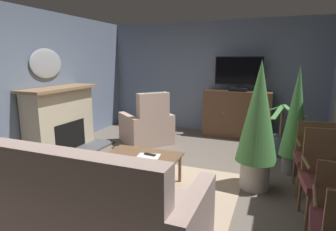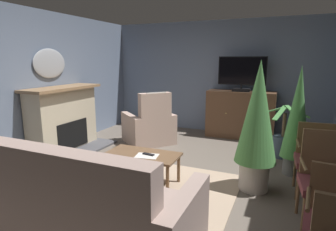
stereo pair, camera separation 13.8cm
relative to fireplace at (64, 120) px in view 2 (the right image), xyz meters
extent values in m
cube|color=#665B51|center=(2.25, -0.34, -0.60)|extent=(5.65, 6.34, 0.04)
cube|color=slate|center=(2.25, 2.58, 0.71)|extent=(5.65, 0.10, 2.60)
cube|color=slate|center=(-0.33, -0.34, 0.71)|extent=(0.10, 6.34, 2.60)
cube|color=tan|center=(2.11, -0.81, -0.58)|extent=(2.52, 1.80, 0.01)
cube|color=#4C4C51|center=(0.39, 0.00, -0.56)|extent=(0.50, 1.59, 0.04)
cube|color=beige|center=(-0.03, 0.00, 0.00)|extent=(0.44, 1.39, 1.17)
cube|color=black|center=(0.15, 0.00, -0.26)|extent=(0.10, 0.78, 0.52)
cube|color=#93704C|center=(0.01, 0.00, 0.62)|extent=(0.56, 1.55, 0.05)
ellipsoid|color=#B2B7BF|center=(-0.25, 0.00, 1.06)|extent=(0.06, 0.76, 0.55)
cube|color=#402A1C|center=(2.93, 2.23, -0.55)|extent=(1.39, 0.44, 0.06)
cube|color=brown|center=(2.93, 2.23, -0.06)|extent=(1.45, 0.50, 1.04)
sphere|color=tan|center=(2.67, 1.97, -0.01)|extent=(0.03, 0.03, 0.03)
sphere|color=tan|center=(3.20, 1.97, -0.01)|extent=(0.03, 0.03, 0.03)
cube|color=black|center=(2.93, 2.18, 0.48)|extent=(0.36, 0.20, 0.06)
cylinder|color=black|center=(2.93, 2.18, 0.55)|extent=(0.04, 0.04, 0.08)
cube|color=black|center=(2.93, 2.18, 0.90)|extent=(1.01, 0.05, 0.60)
cube|color=black|center=(2.93, 2.15, 0.90)|extent=(0.97, 0.01, 0.56)
cube|color=brown|center=(2.07, -0.70, -0.16)|extent=(1.04, 0.53, 0.03)
cylinder|color=brown|center=(2.53, -0.48, -0.38)|extent=(0.04, 0.04, 0.41)
cylinder|color=brown|center=(1.60, -0.50, -0.38)|extent=(0.04, 0.04, 0.41)
cylinder|color=brown|center=(2.54, -0.89, -0.38)|extent=(0.04, 0.04, 0.41)
cylinder|color=brown|center=(1.61, -0.91, -0.38)|extent=(0.04, 0.04, 0.41)
cube|color=black|center=(2.18, -0.73, -0.13)|extent=(0.17, 0.07, 0.02)
cube|color=silver|center=(2.18, -0.77, -0.14)|extent=(0.34, 0.27, 0.01)
cube|color=#A3897F|center=(2.26, -2.00, -0.36)|extent=(1.70, 0.91, 0.46)
cube|color=#A3897F|center=(2.26, -2.36, 0.16)|extent=(1.70, 0.20, 0.57)
cube|color=#A3897F|center=(1.33, -2.00, -0.25)|extent=(0.15, 0.91, 0.68)
cube|color=slate|center=(1.95, -2.14, -0.01)|extent=(0.37, 0.15, 0.36)
cube|color=#BC9E8E|center=(1.23, 1.09, -0.38)|extent=(1.09, 1.06, 0.42)
cube|color=#BC9E8E|center=(1.50, 0.86, 0.17)|extent=(0.55, 0.61, 0.67)
cube|color=#BC9E8E|center=(0.99, 0.79, -0.28)|extent=(0.76, 0.67, 0.62)
cube|color=#BC9E8E|center=(1.48, 1.38, -0.28)|extent=(0.76, 0.67, 0.62)
cube|color=white|center=(1.56, 0.82, 0.40)|extent=(0.27, 0.32, 0.24)
cube|color=brown|center=(4.26, -1.69, -0.13)|extent=(0.46, 0.53, 0.08)
cube|color=brown|center=(4.28, -1.46, 0.09)|extent=(0.38, 0.07, 0.45)
cylinder|color=brown|center=(4.07, -1.67, 0.09)|extent=(0.06, 0.40, 0.03)
cube|color=brown|center=(4.26, -0.88, -0.13)|extent=(0.47, 0.51, 0.08)
cube|color=brown|center=(4.24, -0.66, 0.14)|extent=(0.39, 0.08, 0.55)
cylinder|color=brown|center=(4.10, -1.10, -0.38)|extent=(0.04, 0.04, 0.41)
cylinder|color=brown|center=(4.06, -0.69, -0.38)|extent=(0.04, 0.04, 0.41)
cylinder|color=brown|center=(4.42, -0.66, -0.38)|extent=(0.04, 0.04, 0.41)
cylinder|color=brown|center=(4.07, -0.90, 0.09)|extent=(0.07, 0.38, 0.03)
cube|color=brown|center=(4.26, -0.14, -0.13)|extent=(0.51, 0.49, 0.08)
cube|color=brown|center=(4.25, 0.07, 0.10)|extent=(0.45, 0.07, 0.47)
cylinder|color=brown|center=(4.06, -0.35, -0.38)|extent=(0.04, 0.04, 0.41)
cylinder|color=brown|center=(4.49, -0.32, -0.38)|extent=(0.04, 0.04, 0.41)
cylinder|color=brown|center=(4.04, 0.04, -0.38)|extent=(0.04, 0.04, 0.41)
cylinder|color=brown|center=(4.46, 0.07, -0.38)|extent=(0.04, 0.04, 0.41)
cylinder|color=brown|center=(4.04, -0.15, 0.09)|extent=(0.06, 0.37, 0.03)
cylinder|color=slate|center=(4.02, 0.48, -0.44)|extent=(0.29, 0.29, 0.28)
cone|color=#4C8E47|center=(4.02, 0.48, 0.38)|extent=(0.41, 0.41, 1.36)
cylinder|color=beige|center=(3.53, -0.26, -0.39)|extent=(0.39, 0.39, 0.39)
cone|color=#4C8E47|center=(3.53, -0.26, 0.48)|extent=(0.54, 0.54, 1.33)
cylinder|color=#3D4C5B|center=(3.85, 1.25, -0.40)|extent=(0.35, 0.35, 0.38)
cylinder|color=brown|center=(3.85, 1.25, 0.00)|extent=(0.06, 0.06, 0.42)
cube|color=#4C8E47|center=(4.05, 1.21, 0.25)|extent=(0.40, 0.14, 0.17)
cube|color=#4C8E47|center=(3.95, 1.44, 0.25)|extent=(0.26, 0.41, 0.15)
cube|color=#4C8E47|center=(3.76, 1.38, 0.25)|extent=(0.24, 0.31, 0.11)
cube|color=#4C8E47|center=(3.66, 1.26, 0.25)|extent=(0.36, 0.11, 0.16)
cube|color=#4C8E47|center=(3.77, 1.02, 0.25)|extent=(0.23, 0.45, 0.19)
cube|color=#4C8E47|center=(4.00, 1.04, 0.25)|extent=(0.35, 0.43, 0.22)
ellipsoid|color=#937A5B|center=(1.36, 0.02, -0.49)|extent=(0.41, 0.30, 0.19)
sphere|color=#937A5B|center=(1.14, 0.09, -0.46)|extent=(0.14, 0.14, 0.14)
cone|color=#937A5B|center=(1.13, 0.05, -0.39)|extent=(0.04, 0.04, 0.04)
cone|color=#937A5B|center=(1.15, 0.13, -0.39)|extent=(0.04, 0.04, 0.04)
cylinder|color=#937A5B|center=(1.61, -0.11, -0.53)|extent=(0.22, 0.10, 0.08)
camera|label=1|loc=(3.73, -3.96, 1.15)|focal=29.48mm
camera|label=2|loc=(3.85, -3.91, 1.15)|focal=29.48mm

